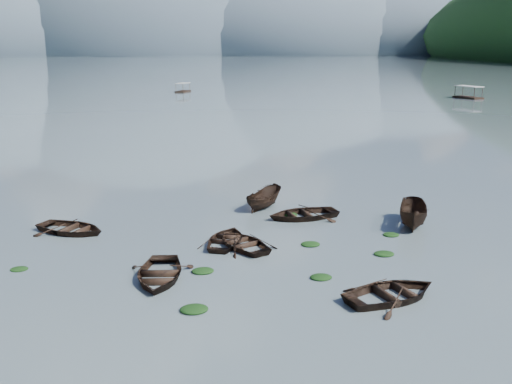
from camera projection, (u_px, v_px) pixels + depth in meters
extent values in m
plane|color=#536167|center=(290.00, 305.00, 24.58)|extent=(2400.00, 2400.00, 0.00)
ellipsoid|color=#475666|center=(13.00, 54.00, 859.35)|extent=(520.00, 520.00, 280.00)
ellipsoid|color=#475666|center=(148.00, 54.00, 882.98)|extent=(520.00, 520.00, 340.00)
ellipsoid|color=#475666|center=(275.00, 54.00, 906.60)|extent=(520.00, 520.00, 260.00)
ellipsoid|color=#475666|center=(384.00, 53.00, 927.87)|extent=(520.00, 520.00, 220.00)
imported|color=black|center=(159.00, 279.00, 27.36)|extent=(3.58, 4.76, 0.93)
imported|color=black|center=(227.00, 243.00, 32.38)|extent=(3.95, 4.65, 0.82)
imported|color=black|center=(243.00, 246.00, 31.79)|extent=(4.41, 4.93, 0.84)
imported|color=black|center=(392.00, 299.00, 25.20)|extent=(5.37, 4.53, 0.95)
imported|color=black|center=(413.00, 226.00, 35.43)|extent=(3.28, 4.85, 1.75)
imported|color=black|center=(71.00, 232.00, 34.20)|extent=(5.47, 5.00, 0.93)
imported|color=black|center=(303.00, 218.00, 37.09)|extent=(5.26, 4.22, 0.97)
imported|color=black|center=(264.00, 208.00, 39.49)|extent=(3.54, 4.08, 1.53)
ellipsoid|color=black|center=(194.00, 311.00, 24.05)|extent=(1.21, 0.99, 0.26)
ellipsoid|color=black|center=(203.00, 272.00, 28.18)|extent=(1.11, 0.89, 0.24)
ellipsoid|color=black|center=(321.00, 278.00, 27.43)|extent=(1.07, 0.85, 0.23)
ellipsoid|color=black|center=(391.00, 235.00, 33.64)|extent=(0.97, 0.82, 0.21)
ellipsoid|color=black|center=(384.00, 255.00, 30.53)|extent=(1.11, 0.88, 0.23)
ellipsoid|color=black|center=(19.00, 270.00, 28.47)|extent=(0.89, 0.72, 0.19)
ellipsoid|color=black|center=(310.00, 245.00, 32.02)|extent=(1.09, 0.91, 0.23)
ellipsoid|color=black|center=(290.00, 215.00, 37.68)|extent=(0.99, 0.79, 0.22)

